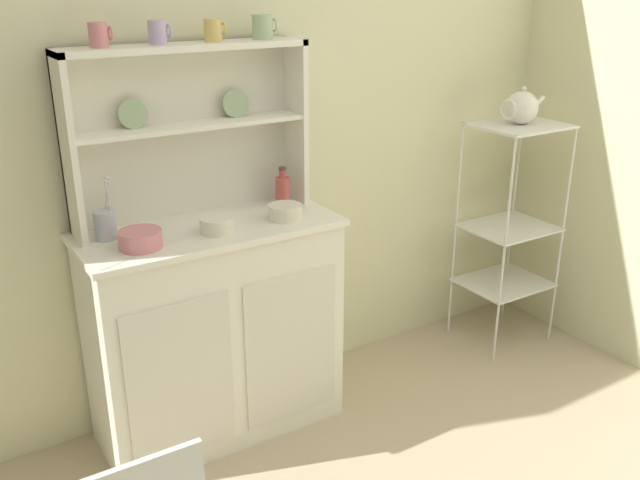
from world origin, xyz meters
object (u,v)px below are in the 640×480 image
hutch_shelf_unit (186,118)px  utensil_jar (105,224)px  bakers_rack (511,212)px  porcelain_teapot (521,108)px  hutch_cabinet (216,328)px  cup_rose_0 (99,35)px  bowl_mixing_large (140,239)px  jam_bottle (283,190)px

hutch_shelf_unit → utensil_jar: (-0.37, -0.09, -0.33)m
bakers_rack → porcelain_teapot: size_ratio=4.64×
hutch_cabinet → cup_rose_0: 1.21m
bowl_mixing_large → porcelain_teapot: porcelain_teapot is taller
jam_bottle → cup_rose_0: bearing=177.0°
utensil_jar → jam_bottle: bearing=0.6°
bakers_rack → bowl_mixing_large: size_ratio=7.42×
hutch_cabinet → bakers_rack: bakers_rack is taller
hutch_shelf_unit → cup_rose_0: cup_rose_0 is taller
utensil_jar → porcelain_teapot: porcelain_teapot is taller
bowl_mixing_large → porcelain_teapot: (1.89, 0.01, 0.29)m
hutch_shelf_unit → porcelain_teapot: bearing=-8.2°
bakers_rack → utensil_jar: same height
utensil_jar → porcelain_teapot: 1.99m
porcelain_teapot → hutch_cabinet: bearing=177.6°
hutch_shelf_unit → hutch_cabinet: bearing=-90.0°
bowl_mixing_large → porcelain_teapot: 1.91m
hutch_cabinet → utensil_jar: size_ratio=4.22×
bakers_rack → bowl_mixing_large: bakers_rack is taller
hutch_shelf_unit → cup_rose_0: size_ratio=11.20×
hutch_shelf_unit → jam_bottle: hutch_shelf_unit is taller
jam_bottle → utensil_jar: utensil_jar is taller
bakers_rack → utensil_jar: size_ratio=4.78×
bowl_mixing_large → utensil_jar: size_ratio=0.64×
bakers_rack → utensil_jar: (-1.97, 0.15, 0.27)m
utensil_jar → bowl_mixing_large: bearing=-62.8°
hutch_cabinet → bakers_rack: 1.62m
cup_rose_0 → utensil_jar: (-0.06, -0.04, -0.66)m
hutch_cabinet → bakers_rack: bearing=-2.4°
hutch_cabinet → bowl_mixing_large: bearing=-166.1°
hutch_shelf_unit → utensil_jar: bearing=-167.1°
hutch_shelf_unit → utensil_jar: hutch_shelf_unit is taller
hutch_cabinet → porcelain_teapot: size_ratio=4.10×
bakers_rack → cup_rose_0: (-1.91, 0.19, 0.92)m
bowl_mixing_large → jam_bottle: (0.67, 0.16, 0.03)m
bakers_rack → jam_bottle: 1.26m
cup_rose_0 → jam_bottle: cup_rose_0 is taller
bowl_mixing_large → bakers_rack: bearing=0.2°
utensil_jar → bakers_rack: bearing=-4.2°
hutch_cabinet → jam_bottle: jam_bottle is taller
cup_rose_0 → porcelain_teapot: (1.90, -0.19, -0.40)m
jam_bottle → utensil_jar: 0.75m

